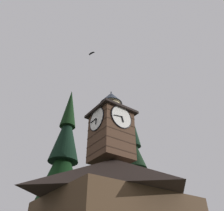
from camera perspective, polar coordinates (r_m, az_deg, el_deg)
name	(u,v)px	position (r m, az deg, el deg)	size (l,w,h in m)	color
clock_tower	(111,129)	(22.46, -0.26, -5.87)	(4.03, 4.03, 8.06)	#4C3323
pine_tree_behind	(60,183)	(25.01, -12.88, -18.36)	(6.04, 6.04, 19.94)	#473323
pine_tree_aside	(137,198)	(29.74, 6.29, -22.01)	(6.39, 6.39, 19.24)	#473323
moon	(68,192)	(60.25, -11.01, -20.62)	(1.59, 1.59, 1.59)	silver
flying_bird_high	(92,53)	(24.10, -5.14, 12.97)	(0.39, 0.69, 0.13)	black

